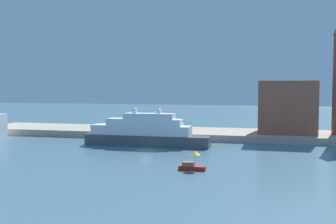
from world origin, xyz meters
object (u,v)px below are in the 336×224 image
object	(u,v)px
harbor_building	(287,107)
parked_car	(135,127)
small_motorboat	(192,163)
mooring_bollard	(173,132)
person_figure	(145,128)
large_yacht	(145,133)

from	to	relation	value
harbor_building	parked_car	distance (m)	40.60
small_motorboat	mooring_bollard	bearing A→B (deg)	108.31
parked_car	person_figure	distance (m)	6.31
large_yacht	mooring_bollard	world-z (taller)	large_yacht
large_yacht	person_figure	bearing A→B (deg)	106.91
parked_car	mooring_bollard	bearing A→B (deg)	-26.56
large_yacht	parked_car	distance (m)	19.14
large_yacht	parked_car	size ratio (longest dim) A/B	6.37
harbor_building	large_yacht	bearing A→B (deg)	-148.95
harbor_building	mooring_bollard	distance (m)	29.59
large_yacht	person_figure	xyz separation A→B (m)	(-3.88, 12.76, -0.44)
small_motorboat	parked_car	xyz separation A→B (m)	(-23.98, 41.34, 1.21)
small_motorboat	harbor_building	xyz separation A→B (m)	(16.13, 43.25, 7.17)
mooring_bollard	person_figure	bearing A→B (deg)	167.76
large_yacht	mooring_bollard	bearing A→B (deg)	70.08
small_motorboat	parked_car	size ratio (longest dim) A/B	0.97
small_motorboat	mooring_bollard	distance (m)	37.06
person_figure	mooring_bollard	world-z (taller)	person_figure
person_figure	harbor_building	bearing A→B (deg)	10.13
harbor_building	small_motorboat	bearing A→B (deg)	-110.45
parked_car	person_figure	bearing A→B (deg)	-45.00
small_motorboat	harbor_building	bearing A→B (deg)	69.55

